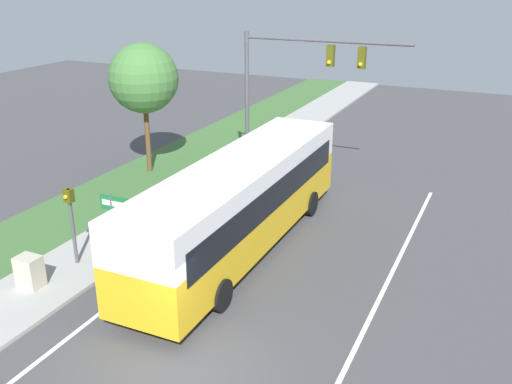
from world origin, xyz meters
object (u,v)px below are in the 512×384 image
pedestrian_signal (71,214)px  bus (241,197)px  street_sign (114,215)px  signal_gantry (293,77)px  utility_cabinet (30,272)px

pedestrian_signal → bus: bearing=38.3°
bus → street_sign: bearing=-141.2°
signal_gantry → utility_cabinet: (-3.64, -12.76, -4.27)m
street_sign → utility_cabinet: (-1.30, -2.62, -1.12)m
bus → signal_gantry: 8.05m
signal_gantry → street_sign: 10.87m
utility_cabinet → street_sign: bearing=63.6°
bus → street_sign: bus is taller
pedestrian_signal → utility_cabinet: (-0.22, -1.81, -1.28)m
pedestrian_signal → street_sign: pedestrian_signal is taller
signal_gantry → pedestrian_signal: size_ratio=2.74×
bus → street_sign: size_ratio=5.02×
bus → street_sign: 4.34m
bus → utility_cabinet: bus is taller
signal_gantry → street_sign: bearing=-103.0°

